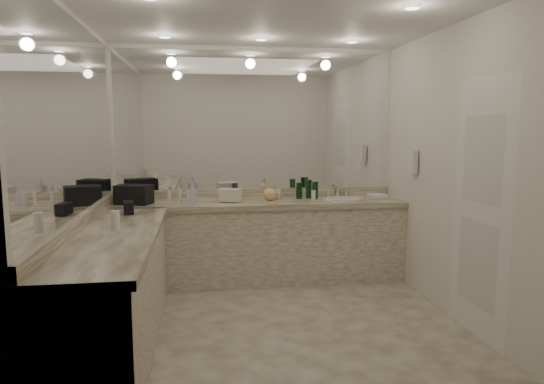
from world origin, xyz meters
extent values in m
plane|color=#BCB59E|center=(0.00, 0.00, 0.00)|extent=(3.20, 3.20, 0.00)
plane|color=white|center=(0.00, 0.00, 2.60)|extent=(3.20, 3.20, 0.00)
cube|color=silver|center=(0.00, 1.50, 1.30)|extent=(3.20, 0.02, 2.60)
cube|color=silver|center=(-1.60, 0.00, 1.30)|extent=(0.02, 3.00, 2.60)
cube|color=silver|center=(1.60, 0.00, 1.30)|extent=(0.02, 3.00, 2.60)
cube|color=silver|center=(0.00, 1.20, 0.42)|extent=(3.20, 0.60, 0.84)
cube|color=beige|center=(0.00, 1.19, 0.87)|extent=(3.20, 0.64, 0.06)
cube|color=silver|center=(-1.30, -0.30, 0.42)|extent=(0.60, 2.40, 0.84)
cube|color=beige|center=(-1.29, -0.30, 0.87)|extent=(0.64, 2.42, 0.06)
cube|color=beige|center=(0.00, 1.48, 0.95)|extent=(3.20, 0.04, 0.10)
cube|color=beige|center=(-1.58, 0.00, 0.95)|extent=(0.04, 3.00, 0.10)
cube|color=white|center=(0.00, 1.49, 1.77)|extent=(3.12, 0.01, 1.55)
cube|color=white|center=(-1.59, 0.00, 1.77)|extent=(0.01, 2.92, 1.55)
cylinder|color=white|center=(0.95, 1.20, 0.90)|extent=(0.44, 0.44, 0.03)
cube|color=silver|center=(0.95, 1.41, 0.97)|extent=(0.24, 0.16, 0.14)
cube|color=white|center=(1.56, 0.70, 1.35)|extent=(0.06, 0.10, 0.24)
cube|color=white|center=(1.59, -0.50, 1.05)|extent=(0.02, 0.82, 2.10)
cube|color=black|center=(-1.33, 1.17, 1.00)|extent=(0.41, 0.33, 0.20)
cube|color=black|center=(-1.30, 0.57, 0.95)|extent=(0.12, 0.21, 0.11)
cube|color=beige|center=(-0.31, 1.17, 0.97)|extent=(0.27, 0.21, 0.13)
cube|color=white|center=(1.38, 1.23, 0.92)|extent=(0.24, 0.18, 0.04)
cylinder|color=white|center=(-1.30, -0.15, 0.98)|extent=(0.07, 0.07, 0.16)
imported|color=silver|center=(-0.74, 1.24, 0.99)|extent=(0.08, 0.08, 0.18)
imported|color=silver|center=(-0.72, 1.16, 1.00)|extent=(0.12, 0.12, 0.21)
imported|color=#DFB376|center=(0.13, 1.23, 0.99)|extent=(0.17, 0.17, 0.19)
cylinder|color=#135126|center=(0.60, 1.34, 1.00)|extent=(0.07, 0.07, 0.21)
cylinder|color=#135126|center=(0.47, 1.28, 0.99)|extent=(0.07, 0.07, 0.18)
cylinder|color=#135126|center=(0.64, 1.24, 1.00)|extent=(0.07, 0.07, 0.20)
cylinder|color=white|center=(0.24, 1.33, 0.95)|extent=(0.06, 0.06, 0.11)
cylinder|color=white|center=(-0.76, 1.14, 0.97)|extent=(0.05, 0.05, 0.14)
cylinder|color=#E0B28C|center=(0.24, 1.28, 0.93)|extent=(0.05, 0.05, 0.07)
cylinder|color=silver|center=(-0.98, 1.34, 0.96)|extent=(0.04, 0.04, 0.12)
cylinder|color=silver|center=(0.63, 1.22, 0.95)|extent=(0.05, 0.05, 0.10)
cylinder|color=white|center=(-0.85, 1.19, 0.97)|extent=(0.04, 0.04, 0.15)
cylinder|color=#3F3F4C|center=(-0.22, 1.24, 0.97)|extent=(0.07, 0.07, 0.14)
cylinder|color=#E0B28C|center=(-1.24, 1.21, 0.96)|extent=(0.06, 0.06, 0.12)
camera|label=1|loc=(-0.62, -4.05, 1.70)|focal=32.00mm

